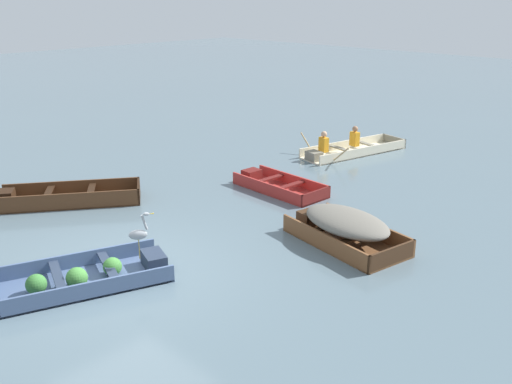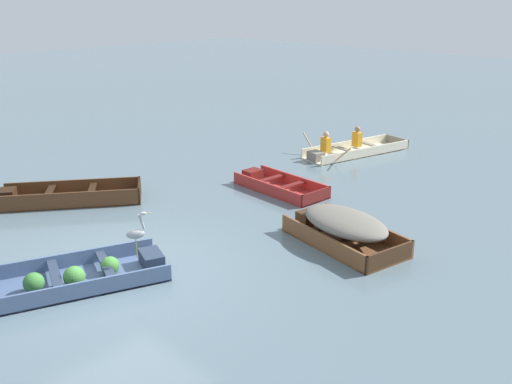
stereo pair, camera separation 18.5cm
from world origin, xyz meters
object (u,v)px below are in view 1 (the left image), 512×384
Objects in this scene: rowboat_cream_with_crew at (349,149)px; skiff_wooden_brown_near_moored at (345,225)px; heron_on_dinghy at (139,233)px; skiff_dark_varnish_far_moored at (64,198)px; dinghy_slate_blue_foreground at (87,276)px; skiff_red_mid_moored at (277,185)px.

skiff_wooden_brown_near_moored is at bearing -55.70° from rowboat_cream_with_crew.
rowboat_cream_with_crew is 9.58m from heron_on_dinghy.
dinghy_slate_blue_foreground is at bearing -23.49° from skiff_dark_varnish_far_moored.
skiff_dark_varnish_far_moored is (-6.21, -2.78, -0.24)m from skiff_wooden_brown_near_moored.
skiff_wooden_brown_near_moored is at bearing 65.54° from heron_on_dinghy.
skiff_red_mid_moored is 3.04× the size of heron_on_dinghy.
rowboat_cream_with_crew is (2.40, 8.36, 0.02)m from skiff_dark_varnish_far_moored.
skiff_wooden_brown_near_moored is 3.20× the size of heron_on_dinghy.
heron_on_dinghy is at bearing -77.27° from rowboat_cream_with_crew.
dinghy_slate_blue_foreground is 1.19m from heron_on_dinghy.
skiff_dark_varnish_far_moored is at bearing -106.01° from rowboat_cream_with_crew.
heron_on_dinghy is at bearing 54.88° from dinghy_slate_blue_foreground.
skiff_dark_varnish_far_moored reaches higher than skiff_red_mid_moored.
rowboat_cream_with_crew reaches higher than skiff_dark_varnish_far_moored.
rowboat_cream_with_crew reaches higher than skiff_red_mid_moored.
rowboat_cream_with_crew reaches higher than skiff_wooden_brown_near_moored.
skiff_dark_varnish_far_moored is at bearing 156.51° from dinghy_slate_blue_foreground.
heron_on_dinghy is (4.50, -0.96, 0.73)m from skiff_dark_varnish_far_moored.
skiff_red_mid_moored is 5.24m from skiff_dark_varnish_far_moored.
dinghy_slate_blue_foreground is 1.17× the size of skiff_wooden_brown_near_moored.
rowboat_cream_with_crew is (-3.81, 5.58, -0.22)m from skiff_wooden_brown_near_moored.
dinghy_slate_blue_foreground is at bearing -125.12° from heron_on_dinghy.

